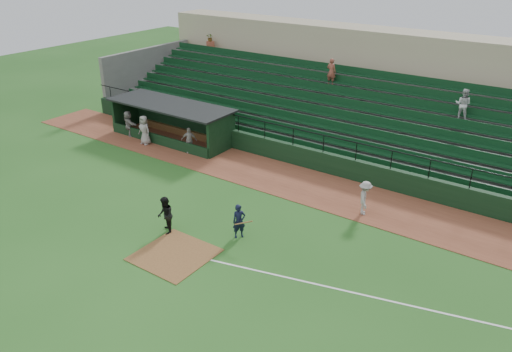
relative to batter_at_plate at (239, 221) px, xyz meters
The scene contains 12 objects.
ground 2.36m from the batter_at_plate, 128.49° to the right, with size 90.00×90.00×0.00m, color #23561C.
warning_track 6.46m from the batter_at_plate, 102.41° to the left, with size 40.00×4.00×0.03m, color brown.
home_plate_dirt 3.16m from the batter_at_plate, 116.77° to the right, with size 3.00×3.00×0.03m, color brown.
foul_line 6.69m from the batter_at_plate, ahead, with size 18.00×0.09×0.01m, color white.
stadium_structure 14.86m from the batter_at_plate, 95.35° to the left, with size 38.00×13.08×6.40m.
dugout 13.62m from the batter_at_plate, 144.89° to the left, with size 8.90×3.20×2.42m.
batter_at_plate is the anchor object (origin of this frame).
umpire 3.35m from the batter_at_plate, 151.41° to the right, with size 0.86×0.67×1.77m, color black.
runner 6.33m from the batter_at_plate, 54.26° to the left, with size 1.11×0.64×1.71m, color #A09A96.
dugout_player_a 10.48m from the batter_at_plate, 144.09° to the left, with size 0.96×0.40×1.64m, color #AAA49F.
dugout_player_b 13.10m from the batter_at_plate, 154.69° to the left, with size 0.94×0.61×1.92m, color #9C9692.
dugout_player_c 15.12m from the batter_at_plate, 156.40° to the left, with size 1.62×0.52×1.75m, color #9B9691.
Camera 1 is at (13.12, -13.68, 12.04)m, focal length 35.38 mm.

